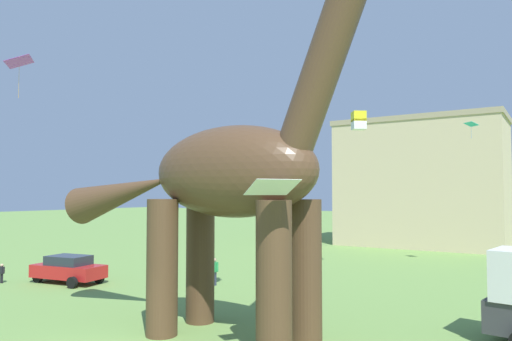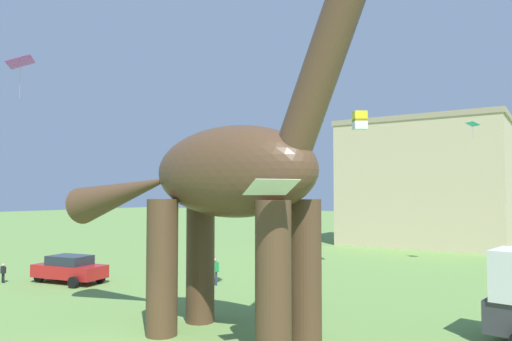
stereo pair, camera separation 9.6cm
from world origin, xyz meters
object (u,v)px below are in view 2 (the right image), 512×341
at_px(kite_apex, 473,124).
at_px(kite_high_right, 20,62).
at_px(parked_sedan_left, 70,269).
at_px(person_vendor_side, 3,271).
at_px(kite_mid_left, 271,187).
at_px(kite_near_high, 360,121).
at_px(dinosaur_sculpture, 231,172).
at_px(person_near_flyer, 215,269).

distance_m(kite_apex, kite_high_right, 27.90).
height_order(parked_sedan_left, kite_apex, kite_apex).
bearing_deg(person_vendor_side, parked_sedan_left, -159.51).
xyz_separation_m(kite_apex, kite_high_right, (-17.44, -21.70, 1.82)).
bearing_deg(kite_mid_left, kite_near_high, 102.83).
distance_m(dinosaur_sculpture, kite_apex, 22.06).
height_order(dinosaur_sculpture, kite_high_right, dinosaur_sculpture).
xyz_separation_m(kite_apex, kite_mid_left, (-1.90, -23.33, -4.53)).
bearing_deg(dinosaur_sculpture, kite_high_right, -167.11).
xyz_separation_m(person_near_flyer, kite_apex, (11.36, 13.73, 8.89)).
height_order(person_vendor_side, kite_apex, kite_apex).
bearing_deg(kite_apex, kite_mid_left, -94.65).
relative_size(dinosaur_sculpture, parked_sedan_left, 3.67).
bearing_deg(kite_high_right, kite_apex, 51.21).
distance_m(person_vendor_side, kite_apex, 30.92).
bearing_deg(kite_apex, person_near_flyer, -129.62).
xyz_separation_m(person_vendor_side, kite_apex, (21.96, 19.75, 9.14)).
distance_m(kite_apex, kite_mid_left, 23.84).
height_order(kite_near_high, kite_apex, kite_near_high).
bearing_deg(dinosaur_sculpture, parked_sedan_left, 176.27).
distance_m(person_vendor_side, kite_near_high, 23.40).
distance_m(person_near_flyer, kite_high_right, 14.67).
height_order(kite_high_right, kite_mid_left, kite_high_right).
height_order(dinosaur_sculpture, person_vendor_side, dinosaur_sculpture).
height_order(parked_sedan_left, person_near_flyer, parked_sedan_left).
relative_size(kite_apex, kite_mid_left, 0.64).
bearing_deg(person_vendor_side, kite_high_right, 143.50).
distance_m(parked_sedan_left, kite_apex, 27.33).
distance_m(kite_high_right, kite_mid_left, 16.87).
distance_m(dinosaur_sculpture, kite_high_right, 13.78).
xyz_separation_m(person_vendor_side, kite_near_high, (15.96, 14.44, 9.20)).
bearing_deg(kite_near_high, person_vendor_side, -137.86).
xyz_separation_m(kite_near_high, kite_high_right, (-11.44, -16.38, 1.76)).
relative_size(parked_sedan_left, kite_apex, 4.06).
distance_m(kite_near_high, kite_mid_left, 19.04).
relative_size(parked_sedan_left, kite_high_right, 2.16).
height_order(kite_near_high, kite_high_right, kite_high_right).
bearing_deg(kite_mid_left, person_near_flyer, 134.60).
bearing_deg(parked_sedan_left, dinosaur_sculpture, -23.45).
xyz_separation_m(parked_sedan_left, person_vendor_side, (-3.14, -2.09, -0.14)).
relative_size(person_vendor_side, kite_near_high, 0.93).
bearing_deg(person_vendor_side, dinosaur_sculpture, 162.15).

